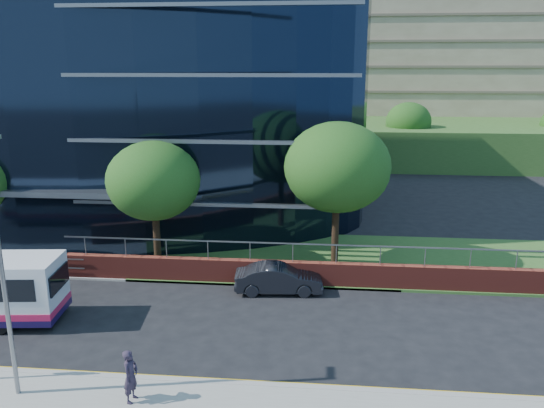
# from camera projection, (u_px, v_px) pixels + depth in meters

# --- Properties ---
(grass_verge) EXTENTS (36.00, 8.00, 0.12)m
(grass_verge) POSITION_uv_depth(u_px,v_px,m) (488.00, 263.00, 27.57)
(grass_verge) COLOR #2D511E
(grass_verge) RESTS_ON ground
(glass_office) EXTENTS (44.00, 23.10, 16.00)m
(glass_office) POSITION_uv_depth(u_px,v_px,m) (52.00, 96.00, 37.65)
(glass_office) COLOR black
(glass_office) RESTS_ON ground
(retaining_wall) EXTENTS (34.00, 0.40, 2.11)m
(retaining_wall) POSITION_uv_depth(u_px,v_px,m) (423.00, 278.00, 24.23)
(retaining_wall) COLOR maroon
(retaining_wall) RESTS_ON ground
(apartment_block) EXTENTS (60.00, 42.00, 30.00)m
(apartment_block) POSITION_uv_depth(u_px,v_px,m) (454.00, 58.00, 68.59)
(apartment_block) COLOR #2D511E
(apartment_block) RESTS_ON ground
(tree_far_c) EXTENTS (4.62, 4.62, 6.51)m
(tree_far_c) POSITION_uv_depth(u_px,v_px,m) (154.00, 181.00, 26.08)
(tree_far_c) COLOR black
(tree_far_c) RESTS_ON ground
(tree_far_d) EXTENTS (5.28, 5.28, 7.44)m
(tree_far_d) POSITION_uv_depth(u_px,v_px,m) (337.00, 167.00, 26.05)
(tree_far_d) COLOR black
(tree_far_d) RESTS_ON ground
(tree_dist_e) EXTENTS (4.62, 4.62, 6.51)m
(tree_dist_e) POSITION_uv_depth(u_px,v_px,m) (408.00, 122.00, 54.39)
(tree_dist_e) COLOR black
(tree_dist_e) RESTS_ON ground
(streetlight_east) EXTENTS (0.15, 0.77, 8.00)m
(streetlight_east) POSITION_uv_depth(u_px,v_px,m) (1.00, 263.00, 15.43)
(streetlight_east) COLOR slate
(streetlight_east) RESTS_ON pavement_near
(parked_car) EXTENTS (4.08, 1.74, 1.31)m
(parked_car) POSITION_uv_depth(u_px,v_px,m) (279.00, 279.00, 24.06)
(parked_car) COLOR black
(parked_car) RESTS_ON ground
(pedestrian) EXTENTS (0.48, 0.66, 1.68)m
(pedestrian) POSITION_uv_depth(u_px,v_px,m) (131.00, 376.00, 15.90)
(pedestrian) COLOR #271E2E
(pedestrian) RESTS_ON pavement_near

